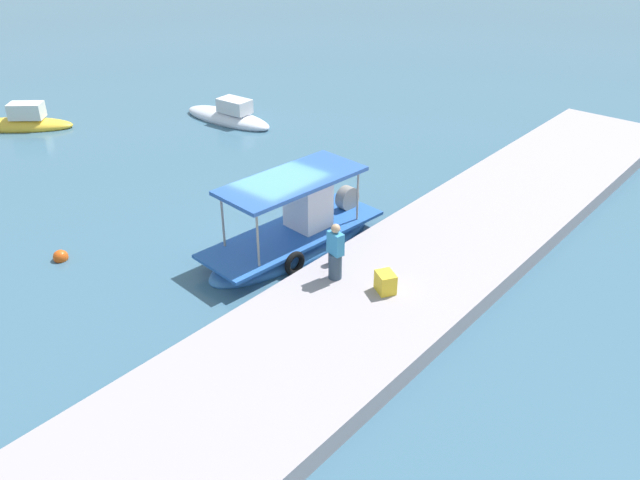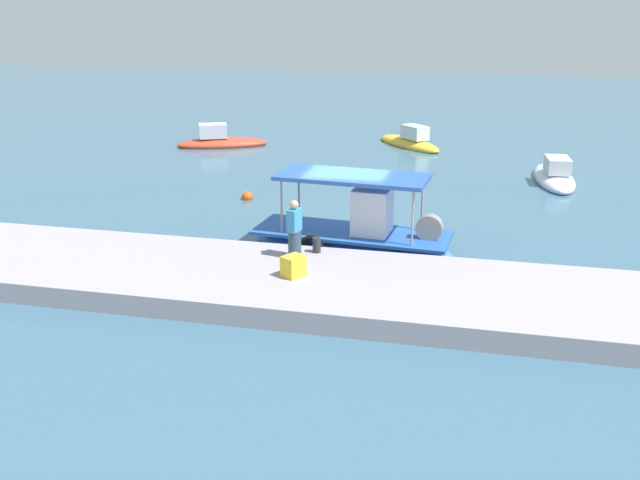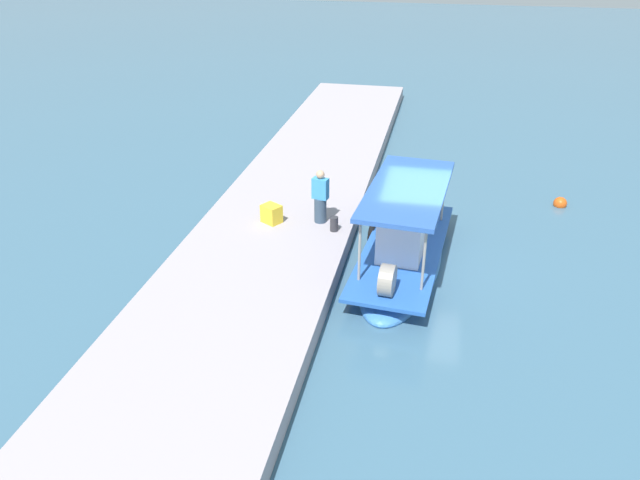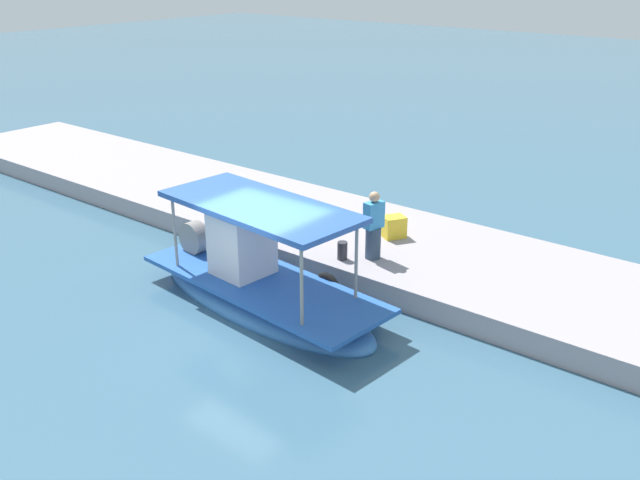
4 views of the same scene
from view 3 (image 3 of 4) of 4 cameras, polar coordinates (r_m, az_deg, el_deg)
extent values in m
plane|color=#3B6179|center=(17.54, 9.75, -2.14)|extent=(120.00, 120.00, 0.00)
cube|color=#9F969C|center=(18.02, -4.58, 0.09)|extent=(36.00, 4.59, 0.56)
ellipsoid|color=#3C7AC3|center=(17.31, 7.74, -2.15)|extent=(6.52, 2.62, 0.83)
cube|color=#275BB1|center=(17.09, 7.84, -0.81)|extent=(6.26, 2.60, 0.10)
cube|color=white|center=(16.20, 7.62, 0.36)|extent=(1.19, 1.24, 1.52)
cylinder|color=gray|center=(14.83, 9.72, -2.02)|extent=(0.07, 0.07, 1.78)
cylinder|color=gray|center=(15.05, 3.74, -1.17)|extent=(0.07, 0.07, 1.78)
cylinder|color=gray|center=(18.47, 11.52, 4.07)|extent=(0.07, 0.07, 1.78)
cylinder|color=gray|center=(18.64, 6.67, 4.69)|extent=(0.07, 0.07, 1.78)
cube|color=#2D58AA|center=(16.31, 8.24, 4.72)|extent=(4.72, 2.37, 0.12)
torus|color=black|center=(18.17, 4.94, 0.50)|extent=(0.75, 0.24, 0.74)
cylinder|color=gray|center=(14.82, 6.34, -3.77)|extent=(0.83, 0.42, 0.80)
cylinder|color=#32455A|center=(18.23, 0.03, 2.84)|extent=(0.44, 0.44, 0.77)
cube|color=#3990CD|center=(17.94, 0.03, 4.87)|extent=(0.35, 0.51, 0.63)
sphere|color=tan|center=(17.77, 0.04, 6.18)|extent=(0.25, 0.25, 0.25)
cylinder|color=#2D2D33|center=(17.75, 1.33, 1.52)|extent=(0.24, 0.24, 0.44)
cube|color=yellow|center=(18.29, -4.58, 2.47)|extent=(0.66, 0.70, 0.55)
sphere|color=#DF5215|center=(22.26, 21.63, 3.21)|extent=(0.45, 0.45, 0.45)
camera|label=1|loc=(30.43, -14.70, 29.75)|focal=35.86mm
camera|label=2|loc=(24.14, -52.36, 14.42)|focal=39.28mm
camera|label=4|loc=(26.52, 35.10, 20.35)|focal=39.54mm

